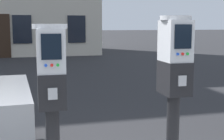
# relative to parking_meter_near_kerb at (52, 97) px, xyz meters

# --- Properties ---
(parking_meter_near_kerb) EXTENTS (0.22, 0.25, 1.49)m
(parking_meter_near_kerb) POSITION_rel_parking_meter_near_kerb_xyz_m (0.00, 0.00, 0.00)
(parking_meter_near_kerb) COLOR black
(parking_meter_near_kerb) RESTS_ON sidewalk_slab
(parking_meter_twin_adjacent) EXTENTS (0.22, 0.25, 1.54)m
(parking_meter_twin_adjacent) POSITION_rel_parking_meter_near_kerb_xyz_m (0.85, 0.00, 0.04)
(parking_meter_twin_adjacent) COLOR black
(parking_meter_twin_adjacent) RESTS_ON sidewalk_slab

